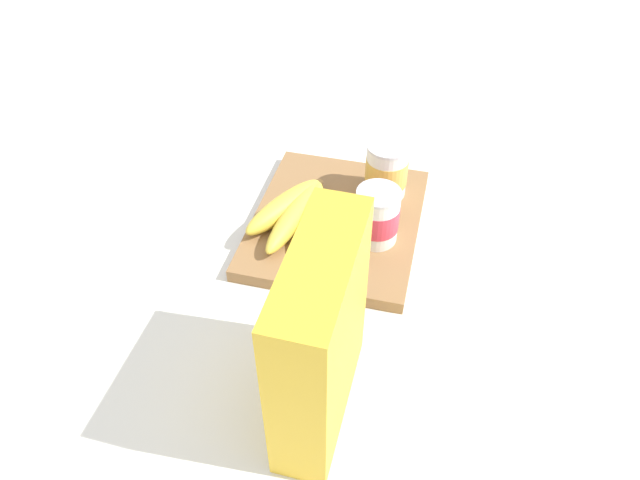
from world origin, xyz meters
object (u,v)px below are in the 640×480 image
yogurt_cup_back (377,216)px  banana_bunch (296,213)px  cereal_box (320,340)px  yogurt_cup_front (387,170)px  cutting_board (337,222)px

yogurt_cup_back → banana_bunch: size_ratio=0.46×
cereal_box → yogurt_cup_front: size_ratio=2.70×
cutting_board → banana_bunch: bearing=-67.9°
cereal_box → banana_bunch: (-0.28, -0.11, -0.08)m
cereal_box → yogurt_cup_front: bearing=179.1°
cutting_board → banana_bunch: (0.02, -0.06, 0.03)m
cereal_box → banana_bunch: cereal_box is taller
cereal_box → yogurt_cup_front: 0.38m
yogurt_cup_back → banana_bunch: 0.12m
yogurt_cup_front → yogurt_cup_back: 0.11m
cutting_board → yogurt_cup_front: size_ratio=3.29×
yogurt_cup_front → yogurt_cup_back: bearing=2.2°
banana_bunch → yogurt_cup_back: bearing=86.8°
yogurt_cup_front → banana_bunch: bearing=-49.5°
yogurt_cup_back → yogurt_cup_front: bearing=-177.8°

